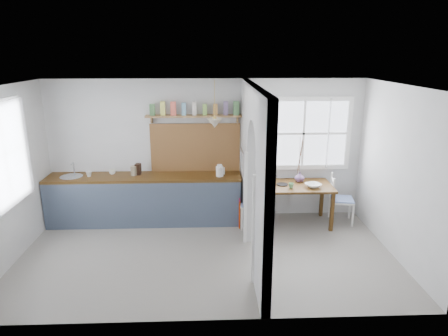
{
  "coord_description": "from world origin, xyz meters",
  "views": [
    {
      "loc": [
        0.04,
        -5.63,
        3.05
      ],
      "look_at": [
        0.28,
        0.46,
        1.28
      ],
      "focal_mm": 32.0,
      "sensor_mm": 36.0,
      "label": 1
    }
  ],
  "objects_px": {
    "dining_table": "(297,204)",
    "chair_left": "(251,203)",
    "chair_right": "(342,199)",
    "kettle": "(220,170)",
    "vase": "(300,177)"
  },
  "relations": [
    {
      "from": "dining_table",
      "to": "chair_left",
      "type": "relative_size",
      "value": 1.35
    },
    {
      "from": "chair_right",
      "to": "vase",
      "type": "relative_size",
      "value": 4.95
    },
    {
      "from": "dining_table",
      "to": "chair_right",
      "type": "xyz_separation_m",
      "value": [
        0.83,
        0.03,
        0.08
      ]
    },
    {
      "from": "vase",
      "to": "kettle",
      "type": "bearing_deg",
      "value": -177.03
    },
    {
      "from": "vase",
      "to": "dining_table",
      "type": "bearing_deg",
      "value": -107.68
    },
    {
      "from": "chair_left",
      "to": "vase",
      "type": "bearing_deg",
      "value": 102.07
    },
    {
      "from": "chair_left",
      "to": "chair_right",
      "type": "relative_size",
      "value": 0.99
    },
    {
      "from": "chair_left",
      "to": "vase",
      "type": "relative_size",
      "value": 4.88
    },
    {
      "from": "chair_left",
      "to": "kettle",
      "type": "relative_size",
      "value": 4.15
    },
    {
      "from": "dining_table",
      "to": "kettle",
      "type": "relative_size",
      "value": 5.6
    },
    {
      "from": "chair_right",
      "to": "kettle",
      "type": "distance_m",
      "value": 2.32
    },
    {
      "from": "chair_right",
      "to": "kettle",
      "type": "relative_size",
      "value": 4.21
    },
    {
      "from": "chair_right",
      "to": "vase",
      "type": "height_order",
      "value": "vase"
    },
    {
      "from": "chair_right",
      "to": "dining_table",
      "type": "bearing_deg",
      "value": 102.82
    },
    {
      "from": "kettle",
      "to": "vase",
      "type": "distance_m",
      "value": 1.49
    }
  ]
}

